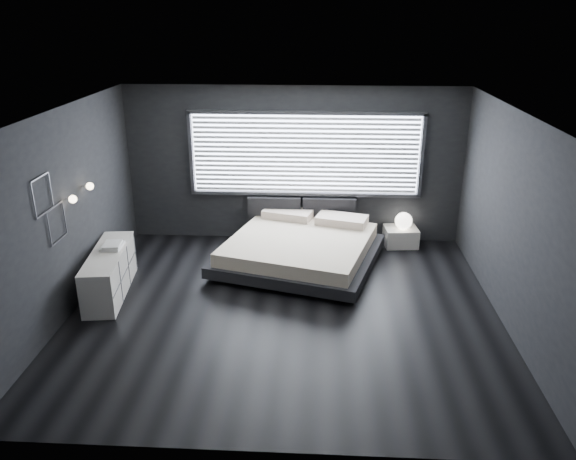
{
  "coord_description": "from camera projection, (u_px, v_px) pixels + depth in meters",
  "views": [
    {
      "loc": [
        0.45,
        -7.0,
        4.0
      ],
      "look_at": [
        0.0,
        0.85,
        0.9
      ],
      "focal_mm": 35.0,
      "sensor_mm": 36.0,
      "label": 1
    }
  ],
  "objects": [
    {
      "name": "wall_art_lower",
      "position": [
        57.0,
        223.0,
        7.36
      ],
      "size": [
        0.01,
        0.48,
        0.48
      ],
      "color": "#47474C",
      "rests_on": "ground"
    },
    {
      "name": "sconce_near",
      "position": [
        73.0,
        199.0,
        7.6
      ],
      "size": [
        0.18,
        0.11,
        0.11
      ],
      "color": "silver",
      "rests_on": "ground"
    },
    {
      "name": "window",
      "position": [
        305.0,
        155.0,
        9.89
      ],
      "size": [
        4.14,
        0.09,
        1.52
      ],
      "color": "white",
      "rests_on": "ground"
    },
    {
      "name": "book_stack",
      "position": [
        112.0,
        245.0,
        8.4
      ],
      "size": [
        0.3,
        0.39,
        0.08
      ],
      "color": "white",
      "rests_on": "dresser"
    },
    {
      "name": "orb_lamp",
      "position": [
        404.0,
        221.0,
        9.99
      ],
      "size": [
        0.31,
        0.31,
        0.31
      ],
      "primitive_type": "sphere",
      "color": "white",
      "rests_on": "nightstand"
    },
    {
      "name": "room",
      "position": [
        284.0,
        218.0,
        7.48
      ],
      "size": [
        6.04,
        6.0,
        2.8
      ],
      "color": "black",
      "rests_on": "ground"
    },
    {
      "name": "sconce_far",
      "position": [
        90.0,
        186.0,
        8.16
      ],
      "size": [
        0.18,
        0.11,
        0.11
      ],
      "color": "silver",
      "rests_on": "ground"
    },
    {
      "name": "wall_art_upper",
      "position": [
        43.0,
        195.0,
        6.96
      ],
      "size": [
        0.01,
        0.48,
        0.48
      ],
      "color": "#47474C",
      "rests_on": "ground"
    },
    {
      "name": "bed",
      "position": [
        300.0,
        248.0,
        9.35
      ],
      "size": [
        2.98,
        2.91,
        0.63
      ],
      "color": "black",
      "rests_on": "ground"
    },
    {
      "name": "nightstand",
      "position": [
        401.0,
        237.0,
        10.15
      ],
      "size": [
        0.62,
        0.53,
        0.34
      ],
      "primitive_type": "cube",
      "rotation": [
        0.0,
        0.0,
        0.1
      ],
      "color": "silver",
      "rests_on": "ground"
    },
    {
      "name": "dresser",
      "position": [
        110.0,
        272.0,
        8.38
      ],
      "size": [
        0.67,
        1.71,
        0.66
      ],
      "color": "silver",
      "rests_on": "ground"
    },
    {
      "name": "headboard",
      "position": [
        302.0,
        211.0,
        10.22
      ],
      "size": [
        1.96,
        0.16,
        0.52
      ],
      "color": "black",
      "rests_on": "ground"
    }
  ]
}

